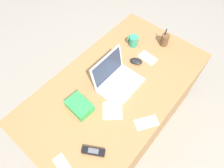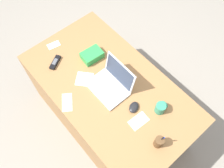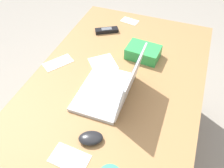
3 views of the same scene
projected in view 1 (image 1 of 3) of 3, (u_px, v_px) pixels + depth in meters
name	position (u px, v px, depth m)	size (l,w,h in m)	color
ground_plane	(115.00, 123.00, 2.16)	(6.00, 6.00, 0.00)	gray
desk	(116.00, 107.00, 1.84)	(1.52, 0.86, 0.75)	#9E7042
laptop	(117.00, 80.00, 1.50)	(0.33, 0.27, 0.23)	silver
computer_mouse	(136.00, 61.00, 1.64)	(0.07, 0.10, 0.03)	black
coffee_mug_white	(133.00, 41.00, 1.73)	(0.08, 0.09, 0.09)	#338C6B
cordless_phone	(93.00, 151.00, 1.25)	(0.11, 0.15, 0.03)	black
pen_holder	(165.00, 40.00, 1.72)	(0.07, 0.07, 0.16)	brown
snack_bag	(79.00, 106.00, 1.40)	(0.13, 0.18, 0.07)	green
paper_note_near_laptop	(148.00, 58.00, 1.68)	(0.09, 0.15, 0.00)	white
paper_note_left	(147.00, 123.00, 1.36)	(0.16, 0.08, 0.00)	white
paper_note_right	(112.00, 111.00, 1.41)	(0.14, 0.13, 0.00)	white
paper_note_front	(62.00, 164.00, 1.22)	(0.07, 0.11, 0.00)	white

